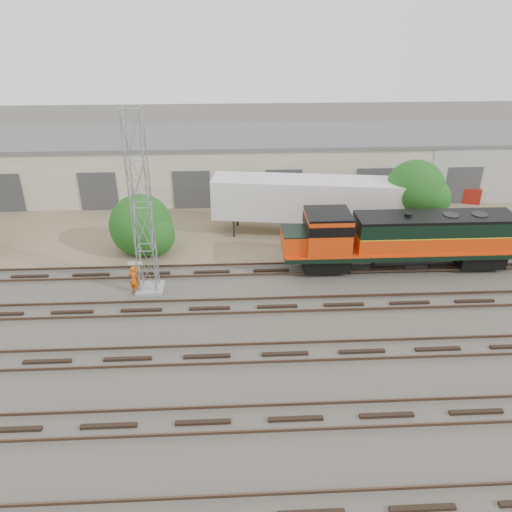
{
  "coord_description": "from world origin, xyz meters",
  "views": [
    {
      "loc": [
        -2.53,
        -23.47,
        16.12
      ],
      "look_at": [
        -1.13,
        4.0,
        2.2
      ],
      "focal_mm": 35.0,
      "sensor_mm": 36.0,
      "label": 1
    }
  ],
  "objects_px": {
    "semi_trailer": "(312,200)",
    "signal_tower": "(142,209)",
    "worker": "(134,280)",
    "locomotive": "(401,238)"
  },
  "relations": [
    {
      "from": "locomotive",
      "to": "semi_trailer",
      "type": "relative_size",
      "value": 1.1
    },
    {
      "from": "semi_trailer",
      "to": "signal_tower",
      "type": "bearing_deg",
      "value": -136.62
    },
    {
      "from": "locomotive",
      "to": "worker",
      "type": "bearing_deg",
      "value": -172.31
    },
    {
      "from": "worker",
      "to": "semi_trailer",
      "type": "distance_m",
      "value": 14.93
    },
    {
      "from": "signal_tower",
      "to": "worker",
      "type": "bearing_deg",
      "value": -160.17
    },
    {
      "from": "signal_tower",
      "to": "worker",
      "type": "xyz_separation_m",
      "value": [
        -0.87,
        -0.31,
        -4.54
      ]
    },
    {
      "from": "locomotive",
      "to": "worker",
      "type": "distance_m",
      "value": 17.47
    },
    {
      "from": "signal_tower",
      "to": "worker",
      "type": "distance_m",
      "value": 4.64
    },
    {
      "from": "locomotive",
      "to": "signal_tower",
      "type": "xyz_separation_m",
      "value": [
        -16.39,
        -2.02,
        3.21
      ]
    },
    {
      "from": "signal_tower",
      "to": "semi_trailer",
      "type": "xyz_separation_m",
      "value": [
        11.38,
        8.01,
        -2.67
      ]
    }
  ]
}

